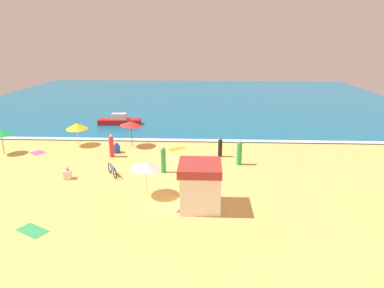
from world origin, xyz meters
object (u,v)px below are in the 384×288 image
at_px(beach_umbrella_0, 146,166).
at_px(beach_umbrella_1, 131,124).
at_px(beach_umbrella_2, 77,126).
at_px(beachgoer_4, 67,174).
at_px(beachgoer_0, 220,147).
at_px(parked_bicycle, 112,170).
at_px(beachgoer_3, 117,148).
at_px(beach_umbrella_4, 1,132).
at_px(beachgoer_2, 163,160).
at_px(small_boat_0, 119,121).
at_px(lifeguard_cabana, 200,185).
at_px(beachgoer_5, 239,153).
at_px(beachgoer_1, 112,146).

bearing_deg(beach_umbrella_0, beach_umbrella_1, 107.12).
distance_m(beach_umbrella_2, beachgoer_4, 7.55).
relative_size(beachgoer_0, beachgoer_4, 1.91).
bearing_deg(parked_bicycle, beachgoer_3, 100.91).
bearing_deg(beach_umbrella_4, beach_umbrella_1, 13.70).
relative_size(beachgoer_2, small_boat_0, 0.43).
relative_size(beach_umbrella_1, beachgoer_0, 1.45).
relative_size(beachgoer_3, beachgoer_4, 1.04).
xyz_separation_m(beach_umbrella_2, beachgoer_4, (1.92, -7.18, -1.36)).
xyz_separation_m(beach_umbrella_4, beachgoer_3, (8.89, 0.65, -1.41)).
xyz_separation_m(beach_umbrella_0, beach_umbrella_1, (-2.86, 9.29, 0.13)).
height_order(parked_bicycle, beachgoer_4, beachgoer_4).
bearing_deg(beachgoer_4, small_boat_0, 90.55).
distance_m(lifeguard_cabana, small_boat_0, 19.84).
bearing_deg(parked_bicycle, beachgoer_2, 11.64).
distance_m(beachgoer_0, beachgoer_4, 11.16).
relative_size(beach_umbrella_0, parked_bicycle, 1.63).
xyz_separation_m(lifeguard_cabana, beachgoer_3, (-6.83, 8.86, -0.92)).
bearing_deg(beach_umbrella_2, beachgoer_4, -75.05).
height_order(beachgoer_2, beachgoer_5, beachgoer_2).
bearing_deg(beach_umbrella_4, small_boat_0, 54.18).
distance_m(beachgoer_2, beachgoer_5, 5.55).
bearing_deg(beachgoer_3, beachgoer_1, -97.00).
height_order(beach_umbrella_4, parked_bicycle, beach_umbrella_4).
xyz_separation_m(lifeguard_cabana, small_boat_0, (-8.83, 17.75, -0.79)).
xyz_separation_m(beachgoer_2, small_boat_0, (-6.25, 12.91, -0.40)).
relative_size(lifeguard_cabana, beach_umbrella_1, 1.11).
relative_size(beachgoer_1, beachgoer_4, 2.20).
height_order(beach_umbrella_0, beachgoer_3, beach_umbrella_0).
height_order(lifeguard_cabana, beachgoer_3, lifeguard_cabana).
height_order(beach_umbrella_2, beachgoer_4, beach_umbrella_2).
relative_size(beach_umbrella_2, beachgoer_3, 2.66).
height_order(beachgoer_4, small_boat_0, small_boat_0).
bearing_deg(small_boat_0, beach_umbrella_1, -68.33).
relative_size(lifeguard_cabana, beachgoer_0, 1.61).
height_order(lifeguard_cabana, beachgoer_2, lifeguard_cabana).
xyz_separation_m(parked_bicycle, beachgoer_0, (7.30, 4.10, 0.35)).
distance_m(beach_umbrella_2, beachgoer_3, 4.38).
xyz_separation_m(lifeguard_cabana, beach_umbrella_1, (-5.98, 10.58, 0.69)).
bearing_deg(beach_umbrella_1, beachgoer_4, -110.84).
xyz_separation_m(beach_umbrella_4, beachgoer_5, (18.40, -1.62, -0.89)).
distance_m(parked_bicycle, beachgoer_2, 3.45).
bearing_deg(beach_umbrella_2, beachgoer_5, -16.93).
bearing_deg(beachgoer_3, beach_umbrella_2, 154.79).
relative_size(beachgoer_5, small_boat_0, 0.42).
height_order(beach_umbrella_2, beachgoer_0, beach_umbrella_2).
height_order(beach_umbrella_2, parked_bicycle, beach_umbrella_2).
bearing_deg(beachgoer_1, beach_umbrella_4, 177.76).
relative_size(beach_umbrella_2, beachgoer_5, 1.21).
distance_m(beach_umbrella_1, beach_umbrella_2, 4.64).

